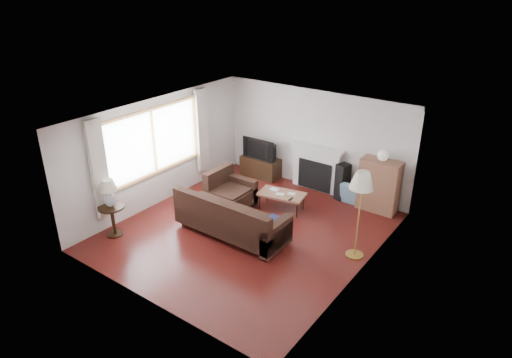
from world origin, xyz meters
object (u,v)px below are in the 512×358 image
Objects in this scene: bookshelf at (379,186)px; floor_lamp at (359,215)px; side_table at (113,221)px; coffee_table at (282,201)px; tv_stand at (261,167)px; sectional_sofa at (232,217)px.

floor_lamp reaches higher than bookshelf.
floor_lamp is at bearing 27.00° from side_table.
side_table is at bearing -137.04° from coffee_table.
floor_lamp reaches higher than coffee_table.
tv_stand is at bearing -179.52° from bookshelf.
tv_stand is at bearing 151.29° from floor_lamp.
tv_stand is 0.60× the size of floor_lamp.
bookshelf reaches higher than side_table.
side_table is at bearing -133.07° from bookshelf.
tv_stand is 0.87× the size of bookshelf.
coffee_table is (1.47, -1.24, -0.06)m from tv_stand.
bookshelf is 3.45m from sectional_sofa.
bookshelf is at bearing 100.98° from floor_lamp.
floor_lamp is (0.39, -2.03, 0.28)m from bookshelf.
coffee_table is at bearing 160.74° from floor_lamp.
bookshelf reaches higher than sectional_sofa.
floor_lamp is at bearing 17.84° from sectional_sofa.
tv_stand is at bearing 129.13° from coffee_table.
floor_lamp is 4.93m from side_table.
floor_lamp reaches higher than side_table.
sectional_sofa is at bearing -65.85° from tv_stand.
sectional_sofa is 3.87× the size of side_table.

